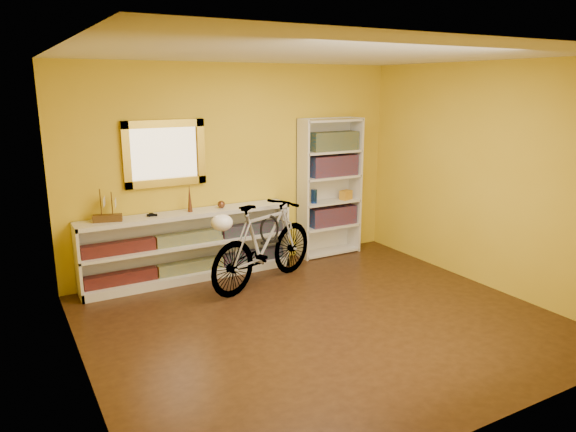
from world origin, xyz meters
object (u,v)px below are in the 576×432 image
helmet (222,223)px  bookcase (330,188)px  console_unit (189,246)px  bicycle (264,243)px

helmet → bookcase: bearing=23.7°
console_unit → bookcase: bearing=0.7°
console_unit → helmet: helmet is taller
console_unit → helmet: 0.96m
bookcase → helmet: bearing=-156.3°
bookcase → bicycle: bearing=-155.1°
bicycle → helmet: bicycle is taller
bookcase → bicycle: bookcase is taller
bicycle → console_unit: bearing=29.3°
bicycle → helmet: size_ratio=7.24×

